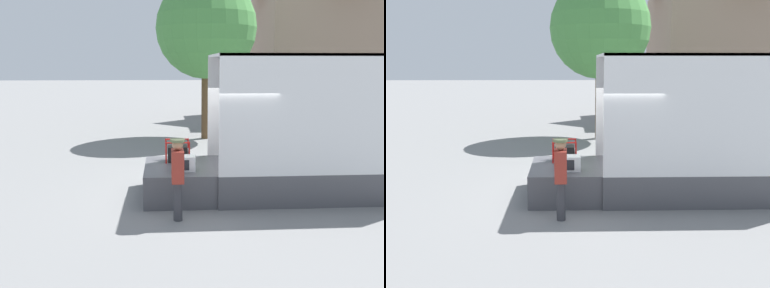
{
  "view_description": "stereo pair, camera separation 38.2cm",
  "coord_description": "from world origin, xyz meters",
  "views": [
    {
      "loc": [
        -1.16,
        -9.82,
        3.07
      ],
      "look_at": [
        -0.5,
        -0.2,
        1.29
      ],
      "focal_mm": 40.0,
      "sensor_mm": 36.0,
      "label": 1
    },
    {
      "loc": [
        -0.78,
        -9.84,
        3.07
      ],
      "look_at": [
        -0.5,
        -0.2,
        1.29
      ],
      "focal_mm": 40.0,
      "sensor_mm": 36.0,
      "label": 2
    }
  ],
  "objects": [
    {
      "name": "house_backdrop",
      "position": [
        8.33,
        15.33,
        4.89
      ],
      "size": [
        8.0,
        6.91,
        9.59
      ],
      "color": "gray",
      "rests_on": "ground"
    },
    {
      "name": "tailgate_deck",
      "position": [
        -0.8,
        0.0,
        0.37
      ],
      "size": [
        1.6,
        2.17,
        0.74
      ],
      "primitive_type": "cube",
      "color": "#4C4C51",
      "rests_on": "ground"
    },
    {
      "name": "worker_person",
      "position": [
        -0.88,
        -1.65,
        1.01
      ],
      "size": [
        0.3,
        0.44,
        1.66
      ],
      "color": "#38383D",
      "rests_on": "ground"
    },
    {
      "name": "microwave",
      "position": [
        -0.71,
        -0.5,
        0.9
      ],
      "size": [
        0.51,
        0.38,
        0.34
      ],
      "color": "white",
      "rests_on": "tailgate_deck"
    },
    {
      "name": "box_truck",
      "position": [
        3.9,
        -0.0,
        0.95
      ],
      "size": [
        6.62,
        2.28,
        3.32
      ],
      "color": "silver",
      "rests_on": "ground"
    },
    {
      "name": "portable_generator",
      "position": [
        -0.79,
        0.48,
        0.93
      ],
      "size": [
        0.59,
        0.54,
        0.52
      ],
      "color": "black",
      "rests_on": "tailgate_deck"
    },
    {
      "name": "ground_plane",
      "position": [
        0.0,
        0.0,
        0.0
      ],
      "size": [
        160.0,
        160.0,
        0.0
      ],
      "primitive_type": "plane",
      "color": "gray"
    },
    {
      "name": "street_tree",
      "position": [
        0.64,
        8.04,
        4.54
      ],
      "size": [
        4.11,
        4.11,
        6.61
      ],
      "color": "brown",
      "rests_on": "ground"
    }
  ]
}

